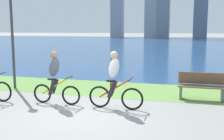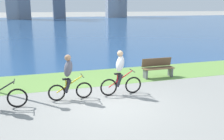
{
  "view_description": "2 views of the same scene",
  "coord_description": "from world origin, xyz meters",
  "views": [
    {
      "loc": [
        2.71,
        -6.75,
        2.31
      ],
      "look_at": [
        0.43,
        1.38,
        1.06
      ],
      "focal_mm": 44.51,
      "sensor_mm": 36.0,
      "label": 1
    },
    {
      "loc": [
        -2.35,
        -7.76,
        3.25
      ],
      "look_at": [
        0.38,
        1.05,
        0.94
      ],
      "focal_mm": 40.61,
      "sensor_mm": 36.0,
      "label": 2
    }
  ],
  "objects": [
    {
      "name": "bay_water_surface",
      "position": [
        0.0,
        40.24,
        0.0
      ],
      "size": [
        300.0,
        70.73,
        0.0
      ],
      "primitive_type": "cube",
      "color": "navy",
      "rests_on": "ground"
    },
    {
      "name": "bench_near_path",
      "position": [
        3.13,
        2.65,
        0.45
      ],
      "size": [
        1.5,
        0.47,
        0.9
      ],
      "color": "brown",
      "rests_on": "ground"
    },
    {
      "name": "cyclist_trailing",
      "position": [
        -1.26,
        0.88,
        0.83
      ],
      "size": [
        1.58,
        0.52,
        1.65
      ],
      "color": "black",
      "rests_on": "ground"
    },
    {
      "name": "grass_strip_bayside",
      "position": [
        0.0,
        3.46,
        0.0
      ],
      "size": [
        120.0,
        2.84,
        0.01
      ],
      "primitive_type": "cube",
      "color": "#6B9947",
      "rests_on": "ground"
    },
    {
      "name": "ground_plane",
      "position": [
        0.0,
        0.0,
        0.0
      ],
      "size": [
        300.0,
        300.0,
        0.0
      ],
      "primitive_type": "plane",
      "color": "gray"
    },
    {
      "name": "cyclist_lead",
      "position": [
        0.65,
        0.86,
        0.84
      ],
      "size": [
        1.64,
        0.52,
        1.69
      ],
      "color": "black",
      "rests_on": "ground"
    }
  ]
}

